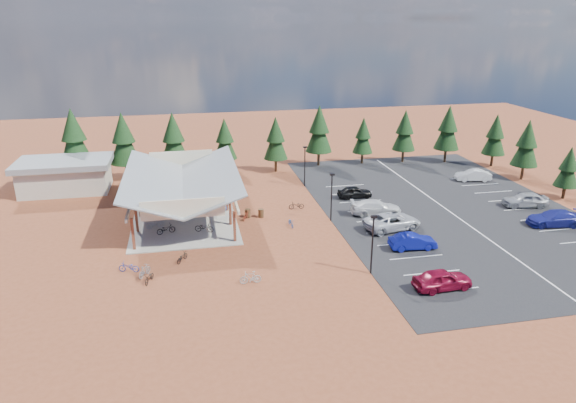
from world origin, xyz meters
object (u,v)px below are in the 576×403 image
Objects in this scene: car_0 at (442,279)px; car_3 at (376,207)px; outbuilding at (65,175)px; car_4 at (355,192)px; car_9 at (473,175)px; trash_bin_0 at (248,213)px; bike_10 at (129,267)px; lamp_post_1 at (332,194)px; bike_15 at (246,215)px; bike_2 at (173,200)px; bike_16 at (296,205)px; bike_4 at (204,227)px; bike_1 at (155,223)px; lamp_post_0 at (373,240)px; bike_12 at (182,257)px; bike_13 at (250,278)px; lamp_post_2 at (305,163)px; bike_8 at (149,278)px; bike_3 at (168,198)px; bike_5 at (210,212)px; bike_6 at (218,206)px; car_1 at (413,242)px; bike_14 at (291,222)px; bike_0 at (166,229)px; bike_9 at (145,271)px; trash_bin_1 at (261,213)px; bike_pavilion at (182,180)px; car_8 at (525,200)px; car_2 at (392,221)px.

car_0 reaches higher than car_3.
car_4 is (33.75, -9.60, -1.30)m from outbuilding.
car_9 is at bearing -37.79° from car_0.
trash_bin_0 is 0.52× the size of bike_10.
bike_15 is at bearing 166.35° from lamp_post_1.
bike_16 is at bearing -90.63° from bike_2.
car_9 is (17.41, 25.32, -0.06)m from car_0.
bike_2 is 0.98× the size of bike_16.
bike_1 is at bearing 87.72° from bike_4.
trash_bin_0 is at bearing 119.74° from lamp_post_0.
bike_12 is (-2.20, -6.00, -0.17)m from bike_4.
bike_13 is at bearing -24.46° from bike_16.
bike_8 is at bearing -129.27° from lamp_post_2.
bike_3 reaches higher than bike_2.
bike_15 is at bearing 148.20° from bike_10.
bike_10 is at bearing -134.92° from lamp_post_2.
car_0 is at bearing 6.51° from bike_8.
lamp_post_1 is 3.34× the size of bike_5.
bike_10 is at bearing 45.93° from bike_12.
lamp_post_1 reaches higher than car_4.
bike_6 is at bearing 163.40° from bike_10.
bike_12 is at bearing 89.46° from car_1.
outbuilding is 25.56m from bike_10.
car_4 is 0.91× the size of car_9.
bike_5 is 0.97× the size of bike_14.
bike_0 is 1.12× the size of bike_9.
bike_13 is at bearing -120.96° from bike_14.
bike_2 is 1.01× the size of bike_9.
car_9 is at bearing 23.91° from lamp_post_1.
trash_bin_1 is (-7.01, -9.56, -2.53)m from lamp_post_2.
trash_bin_1 is at bearing 145.30° from bike_10.
bike_1 reaches higher than bike_6.
bike_pavilion is 3.77× the size of lamp_post_1.
bike_2 is (-7.76, 5.80, 0.08)m from trash_bin_0.
bike_6 is (-11.32, -6.90, -2.39)m from lamp_post_2.
bike_4 is (-13.14, 11.36, -2.38)m from lamp_post_0.
car_9 is (38.77, 10.04, 0.19)m from bike_0.
bike_10 is (-11.30, -10.49, 0.01)m from trash_bin_0.
trash_bin_1 is 29.61m from car_8.
bike_0 is at bearing 177.44° from bike_3.
bike_3 is at bearing -53.22° from bike_12.
trash_bin_0 is (-8.41, 2.72, -2.53)m from lamp_post_1.
bike_9 is at bearing -110.61° from bike_13.
car_8 is (40.39, -1.62, 0.21)m from bike_1.
bike_6 reaches higher than bike_13.
bike_1 is 1.11× the size of bike_3.
bike_3 is at bearing -163.27° from bike_13.
bike_9 is (-5.24, -8.16, -0.11)m from bike_4.
car_2 is (0.83, 12.12, 0.02)m from car_0.
bike_15 is 17.45m from car_1.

